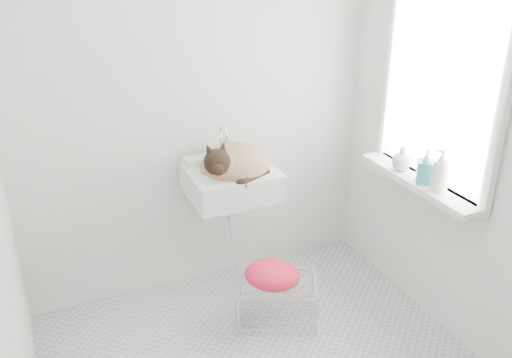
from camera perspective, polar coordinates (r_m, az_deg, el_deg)
name	(u,v)px	position (r m, az deg, el deg)	size (l,w,h in m)	color
back_wall	(197,93)	(3.22, -6.20, 8.92)	(2.20, 0.02, 2.50)	white
right_wall	(468,118)	(2.95, 21.28, 5.95)	(0.02, 2.00, 2.50)	white
window_glass	(441,89)	(3.05, 18.78, 8.85)	(0.01, 0.80, 1.00)	white
window_frame	(439,90)	(3.04, 18.57, 8.84)	(0.04, 0.90, 1.10)	white
windowsill	(418,182)	(3.17, 16.53, -0.29)	(0.16, 0.88, 0.04)	white
sink	(231,170)	(3.16, -2.59, 0.99)	(0.50, 0.44, 0.20)	white
faucet	(220,137)	(3.26, -3.80, 4.40)	(0.18, 0.13, 0.18)	silver
cat	(234,164)	(3.13, -2.27, 1.59)	(0.48, 0.41, 0.28)	tan
wire_rack	(277,298)	(3.27, 2.17, -12.26)	(0.44, 0.31, 0.27)	beige
towel	(272,280)	(3.16, 1.68, -10.50)	(0.32, 0.23, 0.13)	red
bottle_a	(438,191)	(3.05, 18.43, -1.21)	(0.08, 0.08, 0.20)	white
bottle_b	(423,183)	(3.12, 17.06, -0.37)	(0.09, 0.09, 0.19)	teal
bottle_c	(400,170)	(3.26, 14.84, 0.96)	(0.11, 0.11, 0.14)	silver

